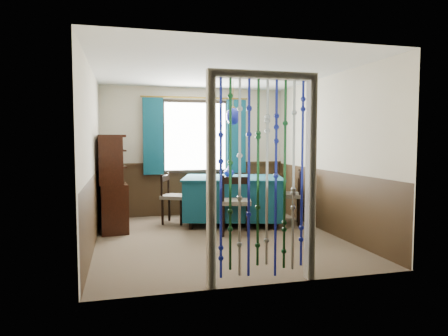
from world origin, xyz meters
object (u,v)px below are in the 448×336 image
object	(u,v)px
chair_far	(235,193)
vase_table	(229,172)
chair_near	(236,202)
bowl_shelf	(115,164)
sideboard	(112,195)
dining_table	(233,197)
vase_sideboard	(116,175)
pendant_lamp	(233,116)
chair_left	(173,197)
chair_right	(290,196)

from	to	relation	value
chair_far	vase_table	bearing A→B (deg)	77.45
chair_near	bowl_shelf	size ratio (longest dim) A/B	4.68
chair_far	sideboard	bearing A→B (deg)	25.59
dining_table	chair_near	bearing A→B (deg)	-87.03
chair_near	vase_sideboard	world-z (taller)	vase_sideboard
vase_table	chair_near	bearing A→B (deg)	-98.36
sideboard	pendant_lamp	size ratio (longest dim) A/B	2.08
chair_left	chair_far	bearing A→B (deg)	133.47
chair_right	sideboard	world-z (taller)	sideboard
pendant_lamp	chair_right	bearing A→B (deg)	-16.31
chair_far	sideboard	distance (m)	2.37
bowl_shelf	vase_sideboard	xyz separation A→B (m)	(0.00, 0.53, -0.22)
sideboard	vase_sideboard	bearing A→B (deg)	72.25
pendant_lamp	vase_sideboard	size ratio (longest dim) A/B	3.88
chair_left	vase_table	size ratio (longest dim) A/B	4.97
chair_near	chair_right	xyz separation A→B (m)	(1.13, 0.49, 0.00)
chair_left	vase_sideboard	xyz separation A→B (m)	(-0.99, 0.10, 0.41)
chair_left	pendant_lamp	distance (m)	1.78
sideboard	vase_table	xyz separation A→B (m)	(2.02, -0.05, 0.37)
chair_near	chair_right	distance (m)	1.24
sideboard	chair_left	bearing A→B (deg)	3.88
chair_far	chair_right	size ratio (longest dim) A/B	0.87
chair_near	chair_right	world-z (taller)	chair_right
chair_near	pendant_lamp	xyz separation A→B (m)	(0.17, 0.78, 1.39)
bowl_shelf	chair_far	bearing A→B (deg)	20.51
chair_near	chair_far	bearing A→B (deg)	89.82
vase_table	bowl_shelf	distance (m)	1.98
dining_table	sideboard	xyz separation A→B (m)	(-2.06, 0.16, 0.08)
chair_right	bowl_shelf	size ratio (longest dim) A/B	4.70
chair_near	vase_table	world-z (taller)	vase_table
chair_left	pendant_lamp	bearing A→B (deg)	97.72
chair_left	pendant_lamp	world-z (taller)	pendant_lamp
chair_near	chair_left	distance (m)	1.39
bowl_shelf	sideboard	bearing A→B (deg)	102.52
chair_left	vase_sideboard	bearing A→B (deg)	-70.26
chair_near	vase_table	bearing A→B (deg)	96.64
pendant_lamp	vase_table	world-z (taller)	pendant_lamp
dining_table	sideboard	bearing A→B (deg)	-169.10
dining_table	chair_far	distance (m)	0.77
pendant_lamp	vase_table	xyz separation A→B (m)	(-0.04, 0.11, -0.98)
dining_table	bowl_shelf	size ratio (longest dim) A/B	9.66
chair_near	chair_far	xyz separation A→B (m)	(0.41, 1.51, -0.06)
pendant_lamp	vase_table	bearing A→B (deg)	109.63
chair_near	chair_left	size ratio (longest dim) A/B	1.08
dining_table	bowl_shelf	distance (m)	2.10
chair_near	chair_far	world-z (taller)	chair_near
bowl_shelf	dining_table	bearing A→B (deg)	3.03
sideboard	bowl_shelf	world-z (taller)	sideboard
pendant_lamp	chair_left	bearing A→B (deg)	162.18
chair_right	pendant_lamp	xyz separation A→B (m)	(-0.96, 0.28, 1.39)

